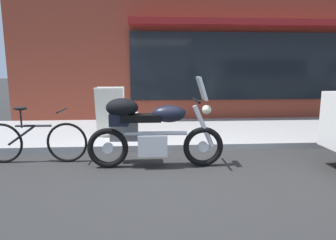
# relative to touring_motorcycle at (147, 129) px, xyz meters

# --- Properties ---
(ground_plane) EXTENTS (80.00, 80.00, 0.00)m
(ground_plane) POSITION_rel_touring_motorcycle_xyz_m (0.39, -0.51, -0.60)
(ground_plane) COLOR #2A2A2A
(touring_motorcycle) EXTENTS (2.09, 0.69, 1.39)m
(touring_motorcycle) POSITION_rel_touring_motorcycle_xyz_m (0.00, 0.00, 0.00)
(touring_motorcycle) COLOR black
(touring_motorcycle) RESTS_ON ground_plane
(parked_bicycle) EXTENTS (1.67, 0.48, 0.91)m
(parked_bicycle) POSITION_rel_touring_motorcycle_xyz_m (-1.81, 0.32, -0.24)
(parked_bicycle) COLOR black
(parked_bicycle) RESTS_ON ground_plane
(sandwich_board_sign) EXTENTS (0.55, 0.43, 1.01)m
(sandwich_board_sign) POSITION_rel_touring_motorcycle_xyz_m (-0.74, 1.56, 0.03)
(sandwich_board_sign) COLOR silver
(sandwich_board_sign) RESTS_ON sidewalk_curb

